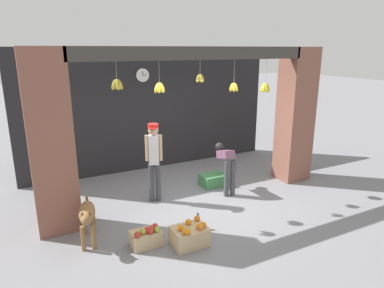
# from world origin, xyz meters

# --- Properties ---
(ground_plane) EXTENTS (60.00, 60.00, 0.00)m
(ground_plane) POSITION_xyz_m (0.00, 0.00, 0.00)
(ground_plane) COLOR gray
(shop_back_wall) EXTENTS (6.66, 0.12, 3.11)m
(shop_back_wall) POSITION_xyz_m (0.00, 2.63, 1.56)
(shop_back_wall) COLOR #232326
(shop_back_wall) RESTS_ON ground_plane
(shop_pillar_left) EXTENTS (0.70, 0.60, 3.11)m
(shop_pillar_left) POSITION_xyz_m (-2.68, 0.30, 1.56)
(shop_pillar_left) COLOR brown
(shop_pillar_left) RESTS_ON ground_plane
(shop_pillar_right) EXTENTS (0.70, 0.60, 3.11)m
(shop_pillar_right) POSITION_xyz_m (2.68, 0.30, 1.56)
(shop_pillar_right) COLOR brown
(shop_pillar_right) RESTS_ON ground_plane
(storefront_awning) EXTENTS (4.76, 0.27, 0.94)m
(storefront_awning) POSITION_xyz_m (0.02, 0.12, 2.94)
(storefront_awning) COLOR #3D3833
(dog) EXTENTS (0.39, 0.95, 0.73)m
(dog) POSITION_xyz_m (-2.32, -0.44, 0.50)
(dog) COLOR olive
(dog) RESTS_ON ground_plane
(shopkeeper) EXTENTS (0.32, 0.30, 1.64)m
(shopkeeper) POSITION_xyz_m (-0.76, 0.58, 0.97)
(shopkeeper) COLOR #424247
(shopkeeper) RESTS_ON ground_plane
(worker_stooping) EXTENTS (0.33, 0.78, 1.02)m
(worker_stooping) POSITION_xyz_m (0.79, 0.30, 0.68)
(worker_stooping) COLOR #424247
(worker_stooping) RESTS_ON ground_plane
(fruit_crate_oranges) EXTENTS (0.57, 0.43, 0.39)m
(fruit_crate_oranges) POSITION_xyz_m (-0.87, -1.24, 0.17)
(fruit_crate_oranges) COLOR tan
(fruit_crate_oranges) RESTS_ON ground_plane
(fruit_crate_apples) EXTENTS (0.48, 0.32, 0.34)m
(fruit_crate_apples) POSITION_xyz_m (-1.51, -0.95, 0.15)
(fruit_crate_apples) COLOR tan
(fruit_crate_apples) RESTS_ON ground_plane
(produce_box_green) EXTENTS (0.56, 0.43, 0.27)m
(produce_box_green) POSITION_xyz_m (0.73, 0.74, 0.14)
(produce_box_green) COLOR #42844C
(produce_box_green) RESTS_ON ground_plane
(water_bottle) EXTENTS (0.07, 0.07, 0.29)m
(water_bottle) POSITION_xyz_m (-0.51, -0.84, 0.13)
(water_bottle) COLOR silver
(water_bottle) RESTS_ON ground_plane
(wall_clock) EXTENTS (0.35, 0.03, 0.35)m
(wall_clock) POSITION_xyz_m (-0.26, 2.56, 2.44)
(wall_clock) COLOR black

